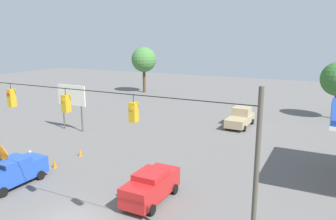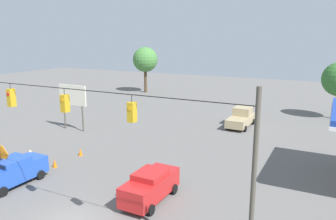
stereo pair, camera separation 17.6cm
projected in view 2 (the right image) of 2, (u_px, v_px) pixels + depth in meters
name	position (u px, v px, depth m)	size (l,w,h in m)	color
overhead_signal_span	(66.00, 135.00, 16.77)	(19.25, 0.38, 8.14)	#4C473D
sedan_blue_parked_shoulder	(12.00, 171.00, 22.27)	(2.18, 4.59, 1.87)	#234CB2
sedan_red_crossing_near	(150.00, 185.00, 20.05)	(2.05, 4.55, 1.91)	red
pickup_truck_tan_oncoming_deep	(241.00, 118.00, 36.95)	(2.33, 5.31, 2.12)	tan
traffic_cone_nearest	(31.00, 174.00, 23.30)	(0.34, 0.34, 0.67)	orange
traffic_cone_second	(55.00, 163.00, 25.36)	(0.34, 0.34, 0.67)	orange
traffic_cone_third	(80.00, 152.00, 27.85)	(0.34, 0.34, 0.67)	orange
roadside_billboard	(72.00, 98.00, 35.01)	(3.66, 0.16, 4.95)	#4C473D
work_zone_sign	(3.00, 157.00, 22.05)	(1.27, 0.06, 2.84)	slate
pedestrian	(31.00, 160.00, 24.62)	(0.40, 0.28, 1.64)	#2D334C
tree_horizon_right	(145.00, 60.00, 59.06)	(4.47, 4.47, 8.22)	#4C3823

